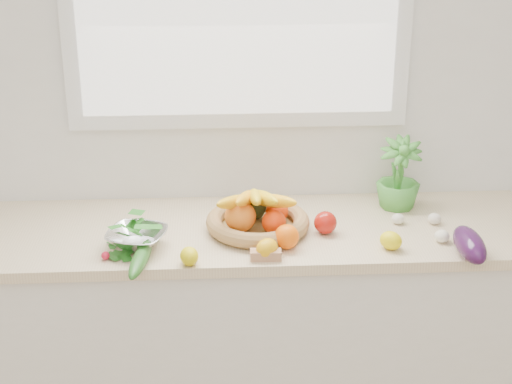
{
  "coord_description": "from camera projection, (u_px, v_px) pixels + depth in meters",
  "views": [
    {
      "loc": [
        -0.1,
        -0.67,
        2.14
      ],
      "look_at": [
        0.05,
        1.93,
        1.05
      ],
      "focal_mm": 55.0,
      "sensor_mm": 36.0,
      "label": 1
    }
  ],
  "objects": [
    {
      "name": "lemon_c",
      "position": [
        391.0,
        241.0,
        2.72
      ],
      "size": [
        0.1,
        0.1,
        0.07
      ],
      "primitive_type": "ellipsoid",
      "rotation": [
        0.0,
        0.0,
        0.78
      ],
      "color": "yellow",
      "rests_on": "countertop"
    },
    {
      "name": "cucumber",
      "position": [
        140.0,
        259.0,
        2.61
      ],
      "size": [
        0.09,
        0.28,
        0.05
      ],
      "primitive_type": "ellipsoid",
      "rotation": [
        0.0,
        0.0,
        -0.14
      ],
      "color": "#235C1B",
      "rests_on": "countertop"
    },
    {
      "name": "lemon_b",
      "position": [
        267.0,
        248.0,
        2.66
      ],
      "size": [
        0.11,
        0.11,
        0.07
      ],
      "primitive_type": "ellipsoid",
      "rotation": [
        0.0,
        0.0,
        -0.68
      ],
      "color": "#F0A80D",
      "rests_on": "countertop"
    },
    {
      "name": "potted_herb",
      "position": [
        399.0,
        176.0,
        3.03
      ],
      "size": [
        0.18,
        0.18,
        0.3
      ],
      "primitive_type": "imported",
      "rotation": [
        0.0,
        0.0,
        -0.07
      ],
      "color": "green",
      "rests_on": "countertop"
    },
    {
      "name": "garlic_c",
      "position": [
        442.0,
        236.0,
        2.78
      ],
      "size": [
        0.07,
        0.07,
        0.05
      ],
      "primitive_type": "ellipsoid",
      "rotation": [
        0.0,
        0.0,
        0.33
      ],
      "color": "white",
      "rests_on": "countertop"
    },
    {
      "name": "garlic_b",
      "position": [
        398.0,
        219.0,
        2.92
      ],
      "size": [
        0.06,
        0.06,
        0.04
      ],
      "primitive_type": "ellipsoid",
      "rotation": [
        0.0,
        0.0,
        0.27
      ],
      "color": "beige",
      "rests_on": "countertop"
    },
    {
      "name": "garlic_a",
      "position": [
        434.0,
        219.0,
        2.92
      ],
      "size": [
        0.06,
        0.06,
        0.04
      ],
      "primitive_type": "ellipsoid",
      "rotation": [
        0.0,
        0.0,
        -0.24
      ],
      "color": "white",
      "rests_on": "countertop"
    },
    {
      "name": "fruit_basket",
      "position": [
        257.0,
        216.0,
        2.86
      ],
      "size": [
        0.38,
        0.38,
        0.19
      ],
      "color": "#A7834A",
      "rests_on": "countertop"
    },
    {
      "name": "eggplant",
      "position": [
        470.0,
        245.0,
        2.66
      ],
      "size": [
        0.09,
        0.24,
        0.09
      ],
      "primitive_type": "ellipsoid",
      "rotation": [
        0.0,
        0.0,
        0.02
      ],
      "color": "#310F38",
      "rests_on": "countertop"
    },
    {
      "name": "apple",
      "position": [
        325.0,
        223.0,
        2.84
      ],
      "size": [
        0.11,
        0.11,
        0.08
      ],
      "primitive_type": "sphere",
      "rotation": [
        0.0,
        0.0,
        -0.34
      ],
      "color": "#AB160D",
      "rests_on": "countertop"
    },
    {
      "name": "counter_cabinet",
      "position": [
        243.0,
        336.0,
        3.08
      ],
      "size": [
        2.2,
        0.58,
        0.86
      ],
      "primitive_type": "cube",
      "color": "silver",
      "rests_on": "ground"
    },
    {
      "name": "back_wall",
      "position": [
        238.0,
        88.0,
        3.0
      ],
      "size": [
        4.5,
        0.02,
        2.7
      ],
      "primitive_type": "cube",
      "color": "white",
      "rests_on": "ground"
    },
    {
      "name": "countertop",
      "position": [
        242.0,
        232.0,
        2.91
      ],
      "size": [
        2.24,
        0.62,
        0.04
      ],
      "primitive_type": "cube",
      "color": "beige",
      "rests_on": "counter_cabinet"
    },
    {
      "name": "orange_loose",
      "position": [
        287.0,
        237.0,
        2.73
      ],
      "size": [
        0.11,
        0.11,
        0.09
      ],
      "primitive_type": "sphere",
      "rotation": [
        0.0,
        0.0,
        0.32
      ],
      "color": "#FF6208",
      "rests_on": "countertop"
    },
    {
      "name": "radish",
      "position": [
        105.0,
        256.0,
        2.66
      ],
      "size": [
        0.04,
        0.04,
        0.03
      ],
      "primitive_type": "sphere",
      "rotation": [
        0.0,
        0.0,
        -0.39
      ],
      "color": "red",
      "rests_on": "countertop"
    },
    {
      "name": "colander_with_spinach",
      "position": [
        137.0,
        233.0,
        2.72
      ],
      "size": [
        0.25,
        0.25,
        0.11
      ],
      "color": "white",
      "rests_on": "countertop"
    },
    {
      "name": "lemon_a",
      "position": [
        189.0,
        256.0,
        2.62
      ],
      "size": [
        0.07,
        0.09,
        0.06
      ],
      "primitive_type": "ellipsoid",
      "rotation": [
        0.0,
        0.0,
        0.16
      ],
      "color": "yellow",
      "rests_on": "countertop"
    },
    {
      "name": "ginger",
      "position": [
        266.0,
        255.0,
        2.66
      ],
      "size": [
        0.11,
        0.05,
        0.03
      ],
      "primitive_type": "cube",
      "rotation": [
        0.0,
        0.0,
        -0.02
      ],
      "color": "tan",
      "rests_on": "countertop"
    }
  ]
}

